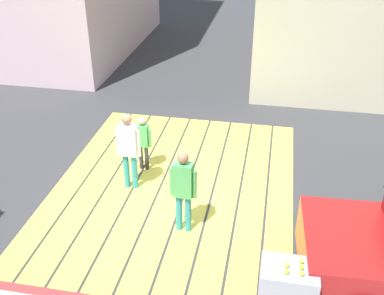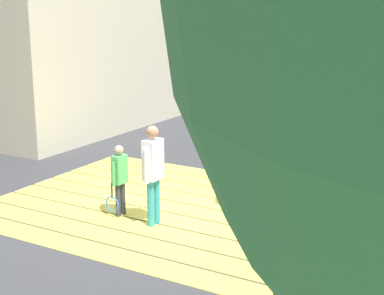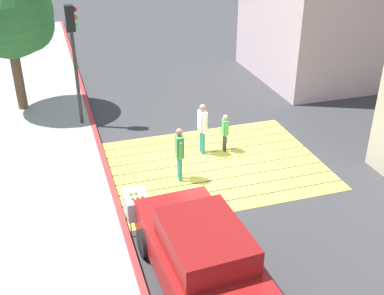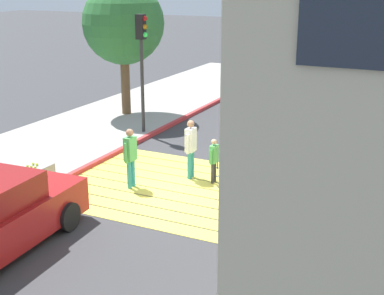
{
  "view_description": "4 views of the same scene",
  "coord_description": "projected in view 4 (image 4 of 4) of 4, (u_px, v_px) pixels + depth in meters",
  "views": [
    {
      "loc": [
        -7.75,
        -1.87,
        5.55
      ],
      "look_at": [
        0.2,
        -0.35,
        0.89
      ],
      "focal_mm": 43.32,
      "sensor_mm": 36.0,
      "label": 1
    },
    {
      "loc": [
        -5.16,
        8.34,
        3.57
      ],
      "look_at": [
        -0.31,
        -0.14,
        1.14
      ],
      "focal_mm": 53.47,
      "sensor_mm": 36.0,
      "label": 2
    },
    {
      "loc": [
        -4.48,
        -11.91,
        7.37
      ],
      "look_at": [
        -0.75,
        0.01,
        0.73
      ],
      "focal_mm": 44.76,
      "sensor_mm": 36.0,
      "label": 3
    },
    {
      "loc": [
        6.11,
        -12.06,
        5.47
      ],
      "look_at": [
        0.14,
        0.36,
        1.09
      ],
      "focal_mm": 50.64,
      "sensor_mm": 36.0,
      "label": 4
    }
  ],
  "objects": [
    {
      "name": "ground_plane",
      "position": [
        182.0,
        189.0,
        14.55
      ],
      "size": [
        120.0,
        120.0,
        0.0
      ],
      "primitive_type": "plane",
      "color": "#38383A"
    },
    {
      "name": "traffic_light_corner",
      "position": [
        142.0,
        50.0,
        18.62
      ],
      "size": [
        0.39,
        0.28,
        4.24
      ],
      "color": "#2D2D2D",
      "rests_on": "ground"
    },
    {
      "name": "street_tree",
      "position": [
        125.0,
        26.0,
        20.93
      ],
      "size": [
        3.2,
        3.2,
        5.32
      ],
      "color": "brown",
      "rests_on": "ground"
    },
    {
      "name": "tennis_ball_cart",
      "position": [
        36.0,
        176.0,
        13.54
      ],
      "size": [
        0.56,
        0.8,
        1.02
      ],
      "color": "#99999E",
      "rests_on": "ground"
    },
    {
      "name": "sidewalk_west",
      "position": [
        21.0,
        158.0,
        16.84
      ],
      "size": [
        4.8,
        40.0,
        0.12
      ],
      "primitive_type": "cube",
      "color": "#9E9B93",
      "rests_on": "ground"
    },
    {
      "name": "curb_painted",
      "position": [
        83.0,
        169.0,
        15.87
      ],
      "size": [
        0.16,
        40.0,
        0.13
      ],
      "primitive_type": "cube",
      "color": "#BC3333",
      "rests_on": "ground"
    },
    {
      "name": "pedestrian_child_with_racket",
      "position": [
        214.0,
        159.0,
        14.78
      ],
      "size": [
        0.28,
        0.39,
        1.27
      ],
      "color": "#333338",
      "rests_on": "ground"
    },
    {
      "name": "crosswalk_stripes",
      "position": [
        182.0,
        189.0,
        14.54
      ],
      "size": [
        6.4,
        4.9,
        0.01
      ],
      "color": "#EAD64C",
      "rests_on": "ground"
    },
    {
      "name": "pedestrian_adult_lead",
      "position": [
        130.0,
        154.0,
        14.37
      ],
      "size": [
        0.23,
        0.48,
        1.65
      ],
      "color": "teal",
      "rests_on": "ground"
    },
    {
      "name": "pedestrian_adult_trailing",
      "position": [
        191.0,
        145.0,
        15.05
      ],
      "size": [
        0.22,
        0.5,
        1.69
      ],
      "color": "teal",
      "rests_on": "ground"
    }
  ]
}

